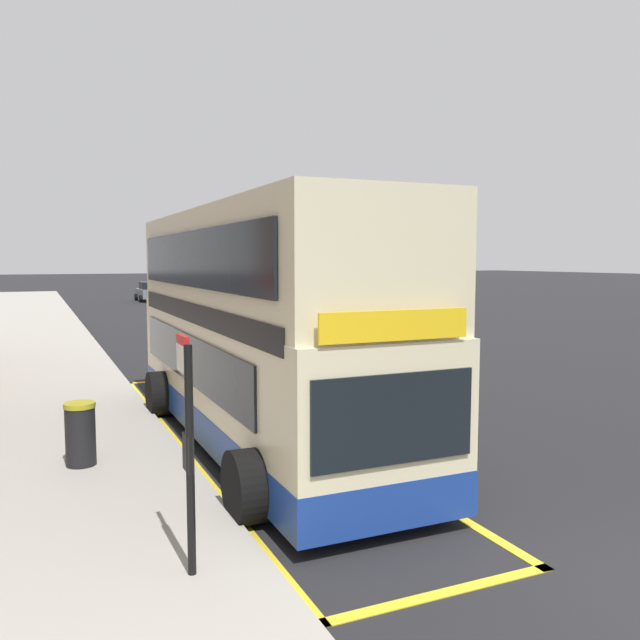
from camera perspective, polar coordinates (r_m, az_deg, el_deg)
The scene contains 8 objects.
ground_plane at distance 36.85m, azimuth -13.95°, elevation -0.24°, with size 260.00×260.00×0.00m, color black.
pavement_near at distance 36.30m, azimuth -24.90°, elevation -0.56°, with size 6.00×76.00×0.14m, color #A39E93.
double_decker_bus at distance 12.38m, azimuth -5.56°, elevation -1.30°, with size 3.22×10.30×4.40m.
bus_bay_markings at distance 13.09m, azimuth -6.31°, elevation -10.12°, with size 2.93×13.42×0.01m.
bus_stop_sign at distance 7.11m, azimuth -11.53°, elevation -9.73°, with size 0.09×0.51×2.54m.
parked_car_grey_ahead at distance 56.08m, azimuth -14.73°, elevation 2.42°, with size 2.09×4.20×1.62m.
parked_car_grey_across at distance 34.59m, azimuth -8.12°, elevation 0.83°, with size 2.09×4.20×1.62m.
litter_bin at distance 11.40m, azimuth -20.31°, elevation -9.36°, with size 0.50×0.50×1.04m.
Camera 1 is at (-6.33, -4.13, 3.49)m, focal length 36.41 mm.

